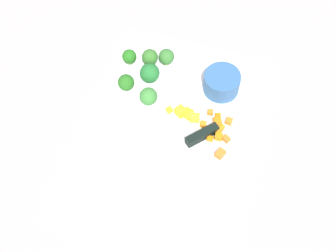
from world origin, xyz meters
name	(u,v)px	position (x,y,z in m)	size (l,w,h in m)	color
ground_plane	(168,131)	(0.00, 0.00, 0.00)	(4.00, 4.00, 0.00)	#A19290
cutting_board	(168,130)	(0.00, 0.00, 0.01)	(0.44, 0.32, 0.01)	white
prep_bowl	(222,83)	(-0.12, 0.08, 0.03)	(0.08, 0.08, 0.04)	#2F5C8F
chef_knife	(179,149)	(0.04, 0.04, 0.02)	(0.22, 0.21, 0.02)	silver
carrot_dice_0	(210,112)	(-0.06, 0.07, 0.02)	(0.01, 0.01, 0.01)	orange
carrot_dice_1	(229,121)	(-0.05, 0.11, 0.02)	(0.01, 0.01, 0.01)	orange
carrot_dice_2	(217,123)	(-0.04, 0.09, 0.02)	(0.02, 0.02, 0.02)	orange
carrot_dice_3	(218,116)	(-0.05, 0.09, 0.02)	(0.01, 0.01, 0.01)	orange
carrot_dice_4	(203,124)	(-0.03, 0.07, 0.02)	(0.01, 0.01, 0.01)	orange
carrot_dice_5	(219,129)	(-0.03, 0.10, 0.02)	(0.02, 0.02, 0.01)	orange
carrot_dice_6	(219,137)	(-0.01, 0.10, 0.02)	(0.01, 0.01, 0.01)	orange
carrot_dice_7	(226,139)	(-0.01, 0.12, 0.02)	(0.01, 0.01, 0.01)	orange
carrot_dice_8	(210,139)	(0.00, 0.09, 0.02)	(0.01, 0.01, 0.01)	orange
carrot_dice_9	(220,154)	(0.03, 0.11, 0.02)	(0.01, 0.02, 0.01)	orange
pepper_dice_0	(181,112)	(-0.04, 0.01, 0.02)	(0.02, 0.02, 0.02)	yellow
pepper_dice_1	(188,113)	(-0.04, 0.03, 0.02)	(0.02, 0.02, 0.01)	yellow
pepper_dice_2	(195,118)	(-0.04, 0.05, 0.02)	(0.02, 0.02, 0.02)	yellow
pepper_dice_3	(169,110)	(-0.04, -0.01, 0.02)	(0.01, 0.01, 0.01)	yellow
broccoli_floret_0	(148,96)	(-0.05, -0.06, 0.03)	(0.04, 0.04, 0.04)	#95B86C
broccoli_floret_1	(150,73)	(-0.10, -0.07, 0.03)	(0.04, 0.04, 0.04)	#8DB267
broccoli_floret_2	(167,57)	(-0.15, -0.05, 0.04)	(0.03, 0.03, 0.04)	#86B162
broccoli_floret_3	(129,57)	(-0.13, -0.13, 0.04)	(0.03, 0.03, 0.04)	#8AAD6C
broccoli_floret_4	(150,57)	(-0.14, -0.08, 0.03)	(0.03, 0.03, 0.04)	#98B560
broccoli_floret_5	(126,83)	(-0.07, -0.11, 0.03)	(0.03, 0.03, 0.04)	#94BA58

